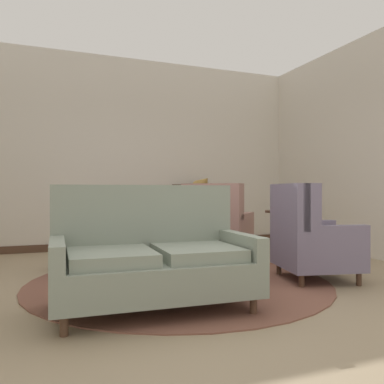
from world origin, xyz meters
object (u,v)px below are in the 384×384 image
at_px(sideboard, 199,218).
at_px(porcelain_vase, 202,226).
at_px(armchair_far_left, 309,239).
at_px(gramophone, 203,185).
at_px(armchair_near_window, 108,237).
at_px(side_table, 283,232).
at_px(armchair_back_corner, 217,228).
at_px(coffee_table, 200,245).
at_px(settee, 153,259).

bearing_deg(sideboard, porcelain_vase, -111.54).
distance_m(armchair_far_left, gramophone, 2.97).
height_order(porcelain_vase, sideboard, sideboard).
height_order(armchair_far_left, armchair_near_window, armchair_far_left).
distance_m(armchair_near_window, side_table, 2.33).
height_order(armchair_back_corner, armchair_far_left, armchair_back_corner).
height_order(porcelain_vase, armchair_near_window, armchair_near_window).
height_order(coffee_table, armchair_near_window, armchair_near_window).
relative_size(porcelain_vase, armchair_far_left, 0.30).
xyz_separation_m(coffee_table, settee, (-0.77, -0.82, 0.02)).
bearing_deg(armchair_near_window, sideboard, 174.75).
bearing_deg(coffee_table, armchair_back_corner, 57.09).
bearing_deg(armchair_near_window, gramophone, 172.55).
relative_size(settee, gramophone, 3.50).
xyz_separation_m(settee, gramophone, (1.84, 3.28, 0.67)).
height_order(coffee_table, sideboard, sideboard).
height_order(coffee_table, side_table, side_table).
xyz_separation_m(armchair_back_corner, sideboard, (0.30, 1.44, 0.04)).
relative_size(porcelain_vase, sideboard, 0.29).
relative_size(coffee_table, armchair_near_window, 0.76).
xyz_separation_m(armchair_near_window, side_table, (2.29, -0.40, 0.02)).
distance_m(settee, gramophone, 3.82).
bearing_deg(armchair_far_left, porcelain_vase, 83.21).
xyz_separation_m(armchair_near_window, gramophone, (1.92, 1.54, 0.67)).
xyz_separation_m(armchair_far_left, side_table, (0.32, 0.96, -0.02)).
distance_m(porcelain_vase, gramophone, 2.76).
bearing_deg(armchair_back_corner, porcelain_vase, 101.88).
relative_size(armchair_back_corner, gramophone, 2.47).
xyz_separation_m(settee, armchair_far_left, (1.89, 0.38, 0.04)).
xyz_separation_m(settee, armchair_back_corner, (1.49, 1.93, 0.04)).
relative_size(armchair_far_left, armchair_near_window, 0.87).
xyz_separation_m(coffee_table, armchair_far_left, (1.11, -0.44, 0.06)).
bearing_deg(sideboard, armchair_far_left, -88.20).
xyz_separation_m(coffee_table, sideboard, (1.02, 2.54, 0.10)).
distance_m(porcelain_vase, armchair_near_window, 1.30).
bearing_deg(coffee_table, armchair_far_left, -21.62).
bearing_deg(armchair_back_corner, gramophone, -60.67).
height_order(porcelain_vase, side_table, porcelain_vase).
xyz_separation_m(settee, sideboard, (1.79, 3.36, 0.08)).
distance_m(coffee_table, armchair_near_window, 1.26).
height_order(porcelain_vase, settee, settee).
bearing_deg(armchair_near_window, coffee_table, 87.10).
relative_size(side_table, gramophone, 1.52).
bearing_deg(armchair_back_corner, armchair_far_left, 148.28).
distance_m(settee, armchair_back_corner, 2.43).
bearing_deg(porcelain_vase, side_table, 21.45).
xyz_separation_m(porcelain_vase, armchair_far_left, (1.12, -0.39, -0.15)).
bearing_deg(sideboard, armchair_back_corner, -101.95).
xyz_separation_m(side_table, sideboard, (-0.41, 2.02, 0.06)).
bearing_deg(side_table, armchair_near_window, 170.11).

